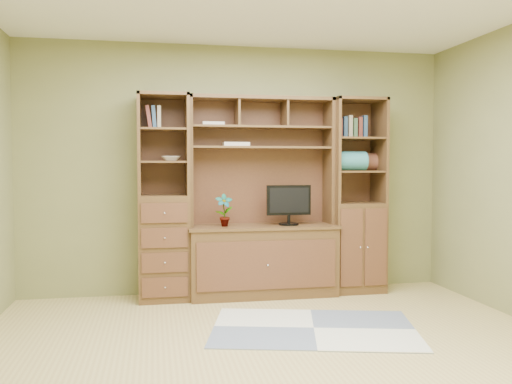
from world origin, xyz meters
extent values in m
cube|color=tan|center=(0.00, 0.00, 0.00)|extent=(4.60, 4.10, 0.04)
cube|color=olive|center=(0.00, 2.00, 1.30)|extent=(4.50, 0.04, 2.60)
cube|color=olive|center=(0.00, -2.00, 1.30)|extent=(4.50, 0.04, 2.60)
cube|color=#4D331B|center=(0.22, 1.73, 1.02)|extent=(1.54, 0.53, 2.05)
cube|color=#4D331B|center=(-0.78, 1.77, 1.02)|extent=(0.50, 0.45, 2.05)
cube|color=#4D331B|center=(1.24, 1.77, 1.02)|extent=(0.55, 0.45, 2.05)
cube|color=#A2A7A8|center=(0.40, 0.53, 0.01)|extent=(1.87, 1.47, 0.01)
cube|color=black|center=(0.48, 1.70, 1.01)|extent=(0.46, 0.21, 0.57)
imported|color=#B1593C|center=(-0.19, 1.70, 0.90)|extent=(0.17, 0.12, 0.33)
cube|color=beige|center=(-0.05, 1.82, 1.56)|extent=(0.26, 0.19, 0.04)
imported|color=beige|center=(-0.71, 1.77, 1.41)|extent=(0.19, 0.19, 0.05)
cube|color=teal|center=(1.15, 1.73, 1.39)|extent=(0.35, 0.20, 0.20)
cube|color=brown|center=(1.40, 1.85, 1.38)|extent=(0.34, 0.19, 0.19)
camera|label=1|loc=(-0.88, -3.70, 1.35)|focal=38.00mm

